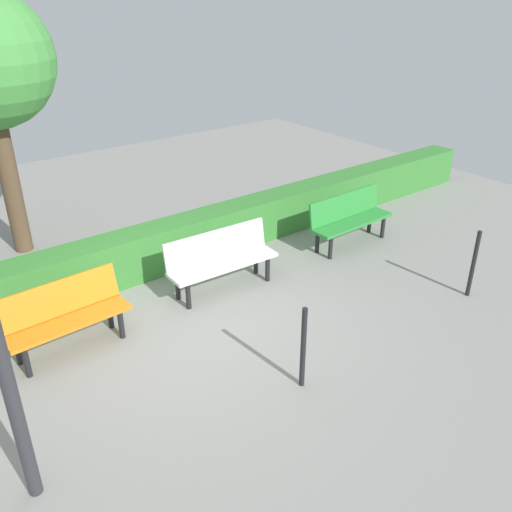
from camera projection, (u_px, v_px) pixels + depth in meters
The scene contains 7 objects.
ground_plane at pixel (185, 331), 6.97m from camera, with size 17.14×17.14×0.00m, color gray.
bench_green at pixel (349, 217), 9.08m from camera, with size 1.60×0.49×0.86m.
bench_white at pixel (221, 258), 7.74m from camera, with size 1.65×0.52×0.86m.
bench_orange at pixel (65, 314), 6.45m from camera, with size 1.49×0.54×0.86m.
hedge_row at pixel (189, 239), 8.60m from camera, with size 13.14×0.52×0.72m, color #387F33.
railing_post_near at pixel (473, 264), 7.54m from camera, with size 0.06×0.06×1.00m, color black.
railing_post_mid at pixel (303, 348), 5.82m from camera, with size 0.06×0.06×1.00m, color black.
Camera 1 is at (2.79, 5.14, 4.02)m, focal length 38.15 mm.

